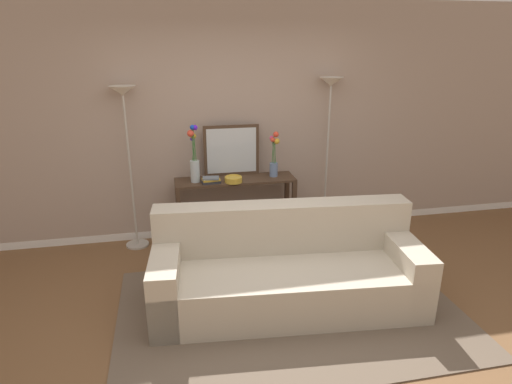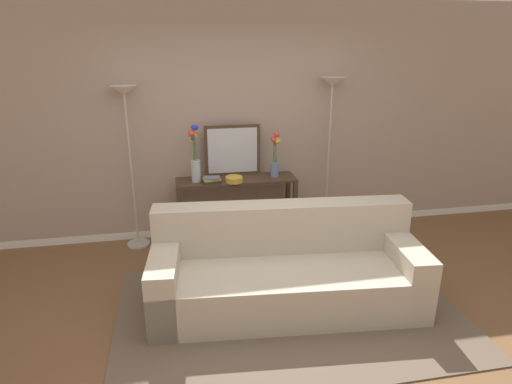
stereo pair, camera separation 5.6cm
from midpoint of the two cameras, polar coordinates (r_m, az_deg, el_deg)
ground_plane at (r=3.84m, az=2.67°, el=-17.80°), size 16.00×16.00×0.02m
back_wall at (r=5.25m, az=-2.56°, el=8.92°), size 12.00×0.15×2.72m
area_rug at (r=4.07m, az=4.70°, el=-15.21°), size 3.01×1.97×0.01m
couch at (r=4.04m, az=4.28°, el=-10.33°), size 2.43×1.10×0.88m
console_table at (r=5.12m, az=-2.24°, el=-0.79°), size 1.37×0.37×0.78m
floor_lamp_left at (r=4.97m, az=-16.08°, el=8.59°), size 0.28×0.28×1.84m
floor_lamp_right at (r=5.27m, az=9.99°, el=10.07°), size 0.28×0.28×1.89m
wall_mirror at (r=5.11m, az=-2.74°, el=5.40°), size 0.64×0.02×0.59m
vase_tall_flowers at (r=4.91m, az=-7.58°, el=4.22°), size 0.12×0.13×0.65m
vase_short_flowers at (r=5.08m, az=2.80°, el=4.42°), size 0.11×0.12×0.53m
fruit_bowl at (r=4.92m, az=-2.53°, el=1.67°), size 0.20×0.20×0.06m
book_stack at (r=4.92m, az=-5.44°, el=1.57°), size 0.21×0.15×0.07m
book_row_under_console at (r=5.27m, az=-6.70°, el=-6.08°), size 0.30×0.17×0.12m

